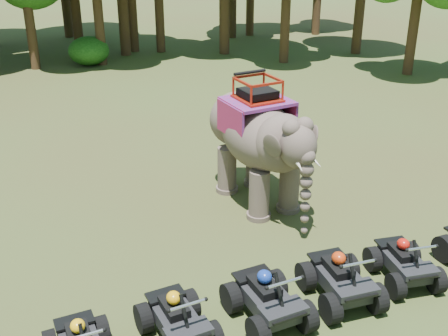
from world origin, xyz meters
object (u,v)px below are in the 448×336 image
(atv_4, at_px, (405,257))
(atv_3, at_px, (341,273))
(elephant, at_px, (258,141))
(atv_1, at_px, (177,314))
(atv_2, at_px, (268,293))

(atv_4, bearing_deg, atv_3, -169.51)
(elephant, height_order, atv_4, elephant)
(atv_1, bearing_deg, atv_4, -4.88)
(elephant, bearing_deg, atv_4, -79.44)
(elephant, relative_size, atv_1, 2.57)
(elephant, distance_m, atv_3, 4.99)
(atv_3, relative_size, atv_4, 1.09)
(atv_2, bearing_deg, atv_4, -2.19)
(atv_1, relative_size, atv_4, 1.03)
(atv_4, bearing_deg, elephant, 114.85)
(atv_2, relative_size, atv_4, 1.10)
(atv_3, height_order, atv_4, atv_3)
(atv_1, relative_size, atv_2, 0.94)
(atv_1, xyz_separation_m, atv_4, (5.30, 0.12, -0.02))
(atv_4, bearing_deg, atv_2, -170.05)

